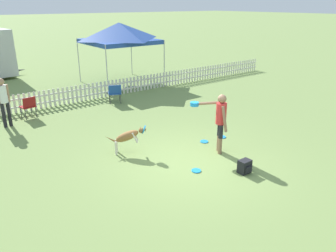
{
  "coord_description": "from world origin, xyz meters",
  "views": [
    {
      "loc": [
        -5.05,
        -5.81,
        3.9
      ],
      "look_at": [
        -0.11,
        0.77,
        0.79
      ],
      "focal_mm": 35.0,
      "sensor_mm": 36.0,
      "label": 1
    }
  ],
  "objects_px": {
    "frisbee_near_handler": "(222,137)",
    "folding_chair_blue_left": "(28,105)",
    "folding_chair_center": "(115,92)",
    "frisbee_midfield": "(204,142)",
    "leaping_dog": "(128,136)",
    "handler_person": "(219,116)",
    "frisbee_near_dog": "(196,171)",
    "backpack_on_grass": "(245,167)",
    "spectator_standing": "(3,98)",
    "canopy_tent_secondary": "(119,33)"
  },
  "relations": [
    {
      "from": "handler_person",
      "to": "leaping_dog",
      "type": "xyz_separation_m",
      "value": [
        -2.01,
        1.41,
        -0.54
      ]
    },
    {
      "from": "frisbee_near_handler",
      "to": "folding_chair_blue_left",
      "type": "xyz_separation_m",
      "value": [
        -4.22,
        5.46,
        0.46
      ]
    },
    {
      "from": "leaping_dog",
      "to": "frisbee_midfield",
      "type": "distance_m",
      "value": 2.35
    },
    {
      "from": "canopy_tent_secondary",
      "to": "backpack_on_grass",
      "type": "bearing_deg",
      "value": -102.8
    },
    {
      "from": "folding_chair_center",
      "to": "frisbee_near_handler",
      "type": "bearing_deg",
      "value": 121.92
    },
    {
      "from": "handler_person",
      "to": "folding_chair_blue_left",
      "type": "height_order",
      "value": "handler_person"
    },
    {
      "from": "frisbee_midfield",
      "to": "frisbee_near_dog",
      "type": "bearing_deg",
      "value": -138.85
    },
    {
      "from": "frisbee_midfield",
      "to": "canopy_tent_secondary",
      "type": "xyz_separation_m",
      "value": [
        1.81,
        8.2,
        2.48
      ]
    },
    {
      "from": "frisbee_midfield",
      "to": "canopy_tent_secondary",
      "type": "height_order",
      "value": "canopy_tent_secondary"
    },
    {
      "from": "folding_chair_center",
      "to": "backpack_on_grass",
      "type": "bearing_deg",
      "value": 109.95
    },
    {
      "from": "handler_person",
      "to": "frisbee_near_handler",
      "type": "xyz_separation_m",
      "value": [
        0.87,
        0.66,
        -1.03
      ]
    },
    {
      "from": "canopy_tent_secondary",
      "to": "handler_person",
      "type": "bearing_deg",
      "value": -102.62
    },
    {
      "from": "frisbee_near_handler",
      "to": "frisbee_near_dog",
      "type": "xyz_separation_m",
      "value": [
        -2.08,
        -1.15,
        0.0
      ]
    },
    {
      "from": "handler_person",
      "to": "leaping_dog",
      "type": "height_order",
      "value": "handler_person"
    },
    {
      "from": "leaping_dog",
      "to": "folding_chair_blue_left",
      "type": "bearing_deg",
      "value": -128.85
    },
    {
      "from": "folding_chair_center",
      "to": "frisbee_midfield",
      "type": "bearing_deg",
      "value": 114.53
    },
    {
      "from": "backpack_on_grass",
      "to": "folding_chair_center",
      "type": "distance_m",
      "value": 7.18
    },
    {
      "from": "canopy_tent_secondary",
      "to": "folding_chair_center",
      "type": "bearing_deg",
      "value": -123.54
    },
    {
      "from": "folding_chair_center",
      "to": "leaping_dog",
      "type": "bearing_deg",
      "value": 88.41
    },
    {
      "from": "frisbee_near_dog",
      "to": "folding_chair_center",
      "type": "xyz_separation_m",
      "value": [
        1.2,
        6.4,
        0.46
      ]
    },
    {
      "from": "backpack_on_grass",
      "to": "folding_chair_center",
      "type": "relative_size",
      "value": 0.42
    },
    {
      "from": "folding_chair_blue_left",
      "to": "spectator_standing",
      "type": "relative_size",
      "value": 0.48
    },
    {
      "from": "leaping_dog",
      "to": "folding_chair_center",
      "type": "xyz_separation_m",
      "value": [
        2.01,
        4.5,
        -0.04
      ]
    },
    {
      "from": "frisbee_near_handler",
      "to": "frisbee_near_dog",
      "type": "distance_m",
      "value": 2.38
    },
    {
      "from": "leaping_dog",
      "to": "handler_person",
      "type": "bearing_deg",
      "value": 90.33
    },
    {
      "from": "leaping_dog",
      "to": "folding_chair_blue_left",
      "type": "relative_size",
      "value": 1.28
    },
    {
      "from": "folding_chair_blue_left",
      "to": "frisbee_midfield",
      "type": "bearing_deg",
      "value": 114.41
    },
    {
      "from": "frisbee_near_dog",
      "to": "frisbee_midfield",
      "type": "height_order",
      "value": "same"
    },
    {
      "from": "folding_chair_blue_left",
      "to": "folding_chair_center",
      "type": "relative_size",
      "value": 1.0
    },
    {
      "from": "handler_person",
      "to": "folding_chair_blue_left",
      "type": "bearing_deg",
      "value": 63.99
    },
    {
      "from": "frisbee_near_handler",
      "to": "canopy_tent_secondary",
      "type": "distance_m",
      "value": 8.7
    },
    {
      "from": "leaping_dog",
      "to": "frisbee_near_handler",
      "type": "xyz_separation_m",
      "value": [
        2.88,
        -0.75,
        -0.49
      ]
    },
    {
      "from": "folding_chair_center",
      "to": "folding_chair_blue_left",
      "type": "bearing_deg",
      "value": 18.88
    },
    {
      "from": "handler_person",
      "to": "frisbee_near_dog",
      "type": "height_order",
      "value": "handler_person"
    },
    {
      "from": "canopy_tent_secondary",
      "to": "folding_chair_blue_left",
      "type": "bearing_deg",
      "value": -152.32
    },
    {
      "from": "handler_person",
      "to": "leaping_dog",
      "type": "distance_m",
      "value": 2.51
    },
    {
      "from": "folding_chair_center",
      "to": "frisbee_near_dog",
      "type": "bearing_deg",
      "value": 101.8
    },
    {
      "from": "folding_chair_blue_left",
      "to": "folding_chair_center",
      "type": "bearing_deg",
      "value": 167.6
    },
    {
      "from": "backpack_on_grass",
      "to": "leaping_dog",
      "type": "bearing_deg",
      "value": 122.49
    },
    {
      "from": "frisbee_near_dog",
      "to": "leaping_dog",
      "type": "bearing_deg",
      "value": 112.97
    },
    {
      "from": "frisbee_midfield",
      "to": "folding_chair_center",
      "type": "distance_m",
      "value": 5.21
    },
    {
      "from": "frisbee_near_handler",
      "to": "frisbee_near_dog",
      "type": "height_order",
      "value": "same"
    },
    {
      "from": "frisbee_near_dog",
      "to": "backpack_on_grass",
      "type": "bearing_deg",
      "value": -40.59
    },
    {
      "from": "frisbee_midfield",
      "to": "spectator_standing",
      "type": "xyz_separation_m",
      "value": [
        -4.37,
        4.9,
        0.99
      ]
    },
    {
      "from": "folding_chair_center",
      "to": "spectator_standing",
      "type": "relative_size",
      "value": 0.48
    },
    {
      "from": "folding_chair_blue_left",
      "to": "spectator_standing",
      "type": "height_order",
      "value": "spectator_standing"
    },
    {
      "from": "folding_chair_center",
      "to": "canopy_tent_secondary",
      "type": "distance_m",
      "value": 4.14
    },
    {
      "from": "frisbee_near_handler",
      "to": "handler_person",
      "type": "bearing_deg",
      "value": -143.13
    },
    {
      "from": "frisbee_near_dog",
      "to": "folding_chair_blue_left",
      "type": "height_order",
      "value": "folding_chair_blue_left"
    },
    {
      "from": "folding_chair_blue_left",
      "to": "folding_chair_center",
      "type": "height_order",
      "value": "folding_chair_center"
    }
  ]
}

